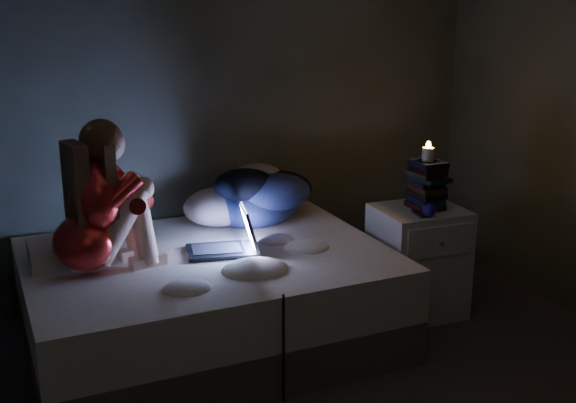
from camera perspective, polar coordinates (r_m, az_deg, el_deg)
wall_back at (r=4.61m, az=-5.30°, el=8.75°), size 3.60×0.02×2.60m
bed at (r=4.02m, az=-6.39°, el=-7.71°), size 1.93×1.45×0.53m
pillow at (r=3.92m, az=-17.08°, el=-3.82°), size 0.42×0.30×0.12m
woman at (r=3.63m, az=-16.27°, el=0.16°), size 0.54×0.40×0.78m
laptop at (r=3.88m, az=-5.47°, el=-2.27°), size 0.43×0.34×0.27m
clothes_pile at (r=4.39m, az=-2.85°, el=0.69°), size 0.75×0.66×0.38m
nightstand at (r=4.41m, az=10.37°, el=-4.73°), size 0.53×0.48×0.67m
book_stack at (r=4.29m, az=11.05°, el=1.20°), size 0.19×0.25×0.26m
candle at (r=4.26m, az=11.17°, el=3.43°), size 0.07×0.07×0.08m
phone at (r=4.18m, az=10.78°, el=-0.97°), size 0.09×0.15×0.01m
blue_orb at (r=4.14m, az=11.42°, el=-0.68°), size 0.08×0.08×0.08m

